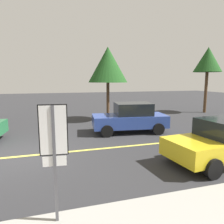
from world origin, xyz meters
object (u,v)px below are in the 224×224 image
speed_limit_sign (54,144)px  car_blue_crossing (130,118)px  tree_centre_verge (108,65)px  tree_right_verge (208,60)px

speed_limit_sign → car_blue_crossing: 8.13m
speed_limit_sign → tree_centre_verge: 11.64m
speed_limit_sign → car_blue_crossing: (4.28, 6.86, -0.93)m
speed_limit_sign → car_blue_crossing: bearing=58.0°
tree_centre_verge → tree_right_verge: tree_right_verge is taller
tree_centre_verge → car_blue_crossing: bearing=-86.0°
car_blue_crossing → tree_centre_verge: 4.99m
tree_centre_verge → tree_right_verge: 9.51m
speed_limit_sign → tree_centre_verge: tree_centre_verge is taller
tree_right_verge → tree_centre_verge: bearing=-174.0°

